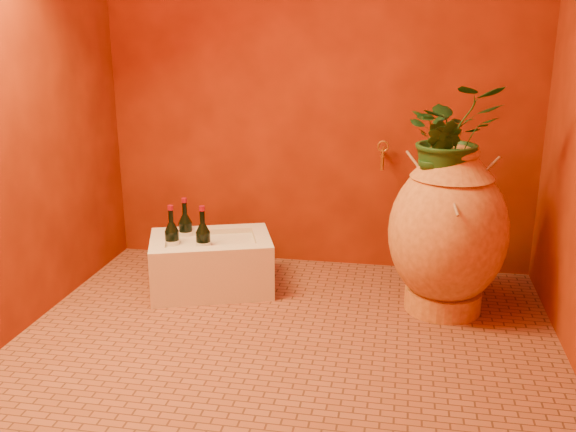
% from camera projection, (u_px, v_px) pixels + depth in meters
% --- Properties ---
extents(floor, '(2.50, 2.50, 0.00)m').
position_uv_depth(floor, '(287.00, 335.00, 3.02)').
color(floor, brown).
rests_on(floor, ground).
extents(wall_back, '(2.50, 0.02, 2.50)m').
position_uv_depth(wall_back, '(319.00, 53.00, 3.60)').
color(wall_back, '#5C1805').
rests_on(wall_back, ground).
extents(wall_left, '(0.02, 2.00, 2.50)m').
position_uv_depth(wall_left, '(13.00, 60.00, 2.87)').
color(wall_left, '#5C1805').
rests_on(wall_left, ground).
extents(amphora, '(0.61, 0.61, 0.84)m').
position_uv_depth(amphora, '(448.00, 232.00, 3.18)').
color(amphora, gold).
rests_on(amphora, floor).
extents(stone_basin, '(0.75, 0.64, 0.30)m').
position_uv_depth(stone_basin, '(211.00, 264.00, 3.51)').
color(stone_basin, beige).
rests_on(stone_basin, floor).
extents(wine_bottle_a, '(0.08, 0.08, 0.33)m').
position_uv_depth(wine_bottle_a, '(203.00, 244.00, 3.41)').
color(wine_bottle_a, black).
rests_on(wine_bottle_a, stone_basin).
extents(wine_bottle_b, '(0.08, 0.08, 0.32)m').
position_uv_depth(wine_bottle_b, '(186.00, 234.00, 3.59)').
color(wine_bottle_b, black).
rests_on(wine_bottle_b, stone_basin).
extents(wine_bottle_c, '(0.08, 0.08, 0.32)m').
position_uv_depth(wine_bottle_c, '(172.00, 243.00, 3.44)').
color(wine_bottle_c, black).
rests_on(wine_bottle_c, stone_basin).
extents(wall_tap, '(0.07, 0.14, 0.16)m').
position_uv_depth(wall_tap, '(383.00, 154.00, 3.61)').
color(wall_tap, '#B38429').
rests_on(wall_tap, wall_back).
extents(plant_main, '(0.54, 0.50, 0.50)m').
position_uv_depth(plant_main, '(451.00, 136.00, 3.06)').
color(plant_main, '#163F16').
rests_on(plant_main, amphora).
extents(plant_side, '(0.24, 0.23, 0.36)m').
position_uv_depth(plant_side, '(439.00, 156.00, 3.03)').
color(plant_side, '#163F16').
rests_on(plant_side, amphora).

